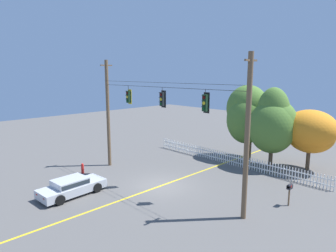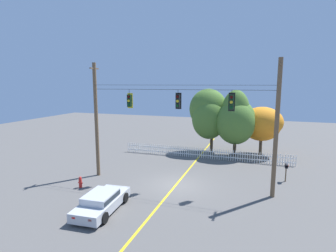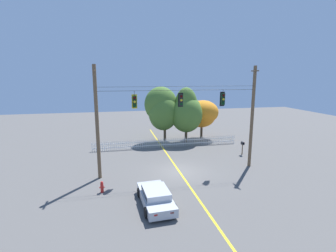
{
  "view_description": "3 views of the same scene",
  "coord_description": "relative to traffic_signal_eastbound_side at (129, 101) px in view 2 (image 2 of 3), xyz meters",
  "views": [
    {
      "loc": [
        14.74,
        -13.68,
        7.98
      ],
      "look_at": [
        0.0,
        0.64,
        4.3
      ],
      "focal_mm": 31.42,
      "sensor_mm": 36.0,
      "label": 1
    },
    {
      "loc": [
        5.54,
        -18.32,
        7.48
      ],
      "look_at": [
        -1.06,
        1.22,
        4.21
      ],
      "focal_mm": 28.68,
      "sensor_mm": 36.0,
      "label": 2
    },
    {
      "loc": [
        -5.35,
        -20.31,
        8.2
      ],
      "look_at": [
        -0.83,
        0.8,
        3.94
      ],
      "focal_mm": 27.07,
      "sensor_mm": 36.0,
      "label": 3
    }
  ],
  "objects": [
    {
      "name": "autumn_maple_near_fence",
      "position": [
        4.32,
        10.56,
        -2.02
      ],
      "size": [
        4.45,
        4.08,
        6.94
      ],
      "color": "brown",
      "rests_on": "ground"
    },
    {
      "name": "traffic_signal_eastbound_side",
      "position": [
        0.0,
        0.0,
        0.0
      ],
      "size": [
        0.43,
        0.38,
        1.43
      ],
      "color": "black"
    },
    {
      "name": "fire_hydrant",
      "position": [
        -2.7,
        -2.78,
        -5.8
      ],
      "size": [
        0.38,
        0.22,
        0.83
      ],
      "color": "red",
      "rests_on": "ground"
    },
    {
      "name": "autumn_maple_mid",
      "position": [
        7.2,
        9.64,
        -2.33
      ],
      "size": [
        3.94,
        3.67,
        6.87
      ],
      "color": "brown",
      "rests_on": "ground"
    },
    {
      "name": "white_picket_fence",
      "position": [
        4.29,
        7.73,
        -5.68
      ],
      "size": [
        17.0,
        0.06,
        1.05
      ],
      "color": "white",
      "rests_on": "ground"
    },
    {
      "name": "lane_centerline_stripe",
      "position": [
        3.73,
        -0.01,
        -6.2
      ],
      "size": [
        0.16,
        36.0,
        0.01
      ],
      "primitive_type": "cube",
      "color": "gold",
      "rests_on": "ground"
    },
    {
      "name": "signal_support_span",
      "position": [
        3.73,
        -0.01,
        -1.58
      ],
      "size": [
        13.72,
        1.1,
        9.1
      ],
      "color": "brown",
      "rests_on": "ground"
    },
    {
      "name": "autumn_oak_far_east",
      "position": [
        9.7,
        11.06,
        -2.91
      ],
      "size": [
        4.21,
        3.76,
        5.11
      ],
      "color": "brown",
      "rests_on": "ground"
    },
    {
      "name": "traffic_signal_northbound_primary",
      "position": [
        7.56,
        0.0,
        0.06
      ],
      "size": [
        0.43,
        0.38,
        1.42
      ],
      "color": "black"
    },
    {
      "name": "parked_car",
      "position": [
        0.77,
        -5.41,
        -5.6
      ],
      "size": [
        2.12,
        4.45,
        1.15
      ],
      "color": "#B7BABF",
      "rests_on": "ground"
    },
    {
      "name": "roadside_mailbox",
      "position": [
        11.54,
        3.34,
        -5.07
      ],
      "size": [
        0.25,
        0.44,
        1.4
      ],
      "color": "brown",
      "rests_on": "ground"
    },
    {
      "name": "traffic_signal_northbound_secondary",
      "position": [
        3.83,
        0.0,
        0.05
      ],
      "size": [
        0.43,
        0.38,
        1.39
      ],
      "color": "black"
    },
    {
      "name": "ground",
      "position": [
        3.73,
        -0.01,
        -6.21
      ],
      "size": [
        80.0,
        80.0,
        0.0
      ],
      "primitive_type": "plane",
      "color": "#565451"
    }
  ]
}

